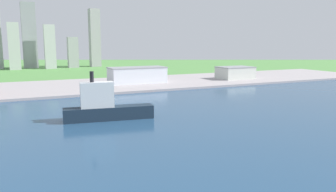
{
  "coord_description": "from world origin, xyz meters",
  "views": [
    {
      "loc": [
        -74.37,
        95.5,
        52.59
      ],
      "look_at": [
        -15.24,
        221.95,
        30.0
      ],
      "focal_mm": 35.8,
      "sensor_mm": 36.0,
      "label": 1
    }
  ],
  "objects": [
    {
      "name": "distant_skyline",
      "position": [
        -37.04,
        818.96,
        60.18
      ],
      "size": [
        250.15,
        53.79,
        145.69
      ],
      "color": "#97979F",
      "rests_on": "ground"
    },
    {
      "name": "water_bay",
      "position": [
        0.0,
        240.0,
        0.07
      ],
      "size": [
        840.0,
        360.0,
        0.15
      ],
      "primitive_type": "cube",
      "color": "navy",
      "rests_on": "ground"
    },
    {
      "name": "cargo_ship",
      "position": [
        -19.05,
        315.04,
        9.52
      ],
      "size": [
        61.29,
        19.21,
        33.3
      ],
      "color": "#192838",
      "rests_on": "water_bay"
    },
    {
      "name": "warehouse_annex",
      "position": [
        204.34,
        473.06,
        10.83
      ],
      "size": [
        46.82,
        33.17,
        16.62
      ],
      "color": "silver",
      "rests_on": "industrial_pier"
    },
    {
      "name": "ground_plane",
      "position": [
        0.0,
        300.0,
        0.0
      ],
      "size": [
        2400.0,
        2400.0,
        0.0
      ],
      "primitive_type": "plane",
      "color": "#538C45"
    },
    {
      "name": "industrial_pier",
      "position": [
        0.0,
        490.0,
        1.25
      ],
      "size": [
        840.0,
        140.0,
        2.5
      ],
      "primitive_type": "cube",
      "color": "#A0989A",
      "rests_on": "ground"
    },
    {
      "name": "warehouse_main",
      "position": [
        65.41,
        484.2,
        12.36
      ],
      "size": [
        69.74,
        30.85,
        19.68
      ],
      "color": "silver",
      "rests_on": "industrial_pier"
    }
  ]
}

